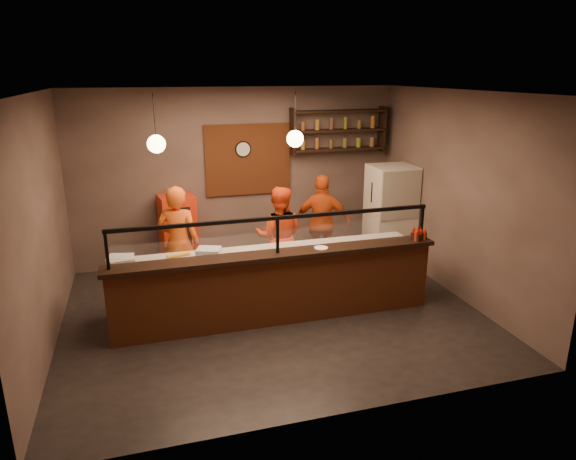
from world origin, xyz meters
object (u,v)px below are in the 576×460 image
object	(u,v)px
fridge	(390,216)
pepper_mill	(419,233)
cook_left	(179,243)
pizza_dough	(249,253)
wall_clock	(243,149)
cook_mid	(279,236)
cook_right	(322,223)
condiment_caddy	(419,236)
red_cooler	(178,233)

from	to	relation	value
fridge	pepper_mill	world-z (taller)	fridge
cook_left	pizza_dough	xyz separation A→B (m)	(0.95, -0.75, -0.00)
wall_clock	fridge	size ratio (longest dim) A/B	0.16
fridge	pepper_mill	bearing A→B (deg)	-102.62
cook_mid	pepper_mill	world-z (taller)	cook_mid
wall_clock	pizza_dough	size ratio (longest dim) A/B	0.65
wall_clock	cook_right	xyz separation A→B (m)	(1.21, -0.98, -1.23)
pepper_mill	cook_left	bearing A→B (deg)	159.94
pizza_dough	condiment_caddy	world-z (taller)	condiment_caddy
pizza_dough	cook_mid	bearing A→B (deg)	50.28
cook_right	pepper_mill	xyz separation A→B (m)	(0.89, -1.77, 0.28)
cook_mid	pizza_dough	xyz separation A→B (m)	(-0.69, -0.83, 0.06)
cook_right	fridge	size ratio (longest dim) A/B	0.94
cook_left	cook_right	world-z (taller)	cook_left
pepper_mill	cook_right	bearing A→B (deg)	116.69
condiment_caddy	pizza_dough	bearing A→B (deg)	167.61
wall_clock	cook_left	size ratio (longest dim) A/B	0.17
pepper_mill	wall_clock	bearing A→B (deg)	127.32
cook_mid	fridge	distance (m)	2.24
cook_left	pizza_dough	size ratio (longest dim) A/B	3.94
cook_mid	cook_right	world-z (taller)	cook_right
cook_mid	pizza_dough	size ratio (longest dim) A/B	3.66
red_cooler	wall_clock	bearing A→B (deg)	5.10
wall_clock	pizza_dough	distance (m)	2.58
fridge	condiment_caddy	world-z (taller)	fridge
pizza_dough	pepper_mill	distance (m)	2.57
cook_mid	red_cooler	bearing A→B (deg)	-15.58
red_cooler	pepper_mill	size ratio (longest dim) A/B	7.26
pizza_dough	pepper_mill	world-z (taller)	pepper_mill
red_cooler	pizza_dough	xyz separation A→B (m)	(0.87, -1.94, 0.21)
cook_right	condiment_caddy	world-z (taller)	cook_right
wall_clock	fridge	distance (m)	2.96
cook_left	fridge	distance (m)	3.88
cook_left	fridge	world-z (taller)	fridge
cook_left	cook_right	distance (m)	2.61
cook_left	wall_clock	bearing A→B (deg)	-111.25
cook_left	cook_right	xyz separation A→B (m)	(2.56, 0.51, -0.04)
cook_mid	condiment_caddy	bearing A→B (deg)	161.95
fridge	condiment_caddy	bearing A→B (deg)	-103.28
fridge	red_cooler	distance (m)	3.85
wall_clock	cook_right	bearing A→B (deg)	-39.08
cook_right	pizza_dough	bearing A→B (deg)	61.43
cook_left	cook_right	size ratio (longest dim) A/B	1.04
cook_right	pepper_mill	distance (m)	2.01
cook_mid	condiment_caddy	size ratio (longest dim) A/B	8.76
pepper_mill	cook_mid	bearing A→B (deg)	143.51
pizza_dough	pepper_mill	bearing A→B (deg)	-11.42
fridge	cook_left	bearing A→B (deg)	-172.87
condiment_caddy	pepper_mill	xyz separation A→B (m)	(0.03, 0.04, 0.04)
fridge	condiment_caddy	distance (m)	1.80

